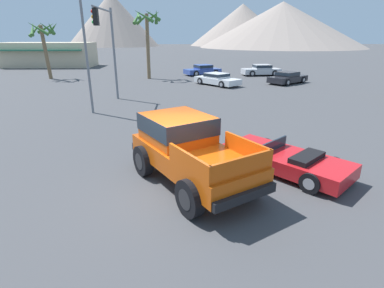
{
  "coord_description": "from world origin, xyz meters",
  "views": [
    {
      "loc": [
        0.22,
        -8.08,
        4.29
      ],
      "look_at": [
        0.47,
        1.15,
        0.94
      ],
      "focal_mm": 28.0,
      "sensor_mm": 36.0,
      "label": 1
    }
  ],
  "objects_px": {
    "parked_car_white": "(217,79)",
    "street_lamp_post": "(82,19)",
    "orange_pickup_truck": "(187,146)",
    "parked_car_dark": "(288,77)",
    "red_convertible_car": "(286,160)",
    "traffic_light_main": "(107,37)",
    "palm_tree_tall": "(44,35)",
    "palm_tree_leaning": "(147,26)",
    "parked_car_silver": "(261,70)",
    "parked_car_blue": "(203,70)"
  },
  "relations": [
    {
      "from": "orange_pickup_truck",
      "to": "palm_tree_tall",
      "type": "bearing_deg",
      "value": 89.56
    },
    {
      "from": "parked_car_silver",
      "to": "palm_tree_leaning",
      "type": "bearing_deg",
      "value": 93.73
    },
    {
      "from": "parked_car_silver",
      "to": "parked_car_white",
      "type": "relative_size",
      "value": 0.98
    },
    {
      "from": "traffic_light_main",
      "to": "street_lamp_post",
      "type": "relative_size",
      "value": 0.7
    },
    {
      "from": "palm_tree_leaning",
      "to": "parked_car_dark",
      "type": "bearing_deg",
      "value": -15.84
    },
    {
      "from": "red_convertible_car",
      "to": "palm_tree_leaning",
      "type": "height_order",
      "value": "palm_tree_leaning"
    },
    {
      "from": "parked_car_blue",
      "to": "traffic_light_main",
      "type": "distance_m",
      "value": 17.13
    },
    {
      "from": "parked_car_dark",
      "to": "parked_car_white",
      "type": "distance_m",
      "value": 6.85
    },
    {
      "from": "parked_car_dark",
      "to": "street_lamp_post",
      "type": "height_order",
      "value": "street_lamp_post"
    },
    {
      "from": "parked_car_blue",
      "to": "parked_car_silver",
      "type": "xyz_separation_m",
      "value": [
        6.64,
        -0.58,
        0.03
      ]
    },
    {
      "from": "palm_tree_leaning",
      "to": "orange_pickup_truck",
      "type": "bearing_deg",
      "value": -81.13
    },
    {
      "from": "red_convertible_car",
      "to": "palm_tree_tall",
      "type": "height_order",
      "value": "palm_tree_tall"
    },
    {
      "from": "palm_tree_leaning",
      "to": "parked_car_silver",
      "type": "bearing_deg",
      "value": 10.44
    },
    {
      "from": "parked_car_blue",
      "to": "street_lamp_post",
      "type": "height_order",
      "value": "street_lamp_post"
    },
    {
      "from": "red_convertible_car",
      "to": "traffic_light_main",
      "type": "relative_size",
      "value": 0.7
    },
    {
      "from": "red_convertible_car",
      "to": "parked_car_dark",
      "type": "bearing_deg",
      "value": 29.3
    },
    {
      "from": "parked_car_silver",
      "to": "palm_tree_leaning",
      "type": "xyz_separation_m",
      "value": [
        -12.47,
        -2.3,
        4.54
      ]
    },
    {
      "from": "orange_pickup_truck",
      "to": "street_lamp_post",
      "type": "bearing_deg",
      "value": 90.55
    },
    {
      "from": "palm_tree_tall",
      "to": "palm_tree_leaning",
      "type": "xyz_separation_m",
      "value": [
        10.43,
        -0.09,
        0.85
      ]
    },
    {
      "from": "red_convertible_car",
      "to": "parked_car_blue",
      "type": "bearing_deg",
      "value": 50.32
    },
    {
      "from": "red_convertible_car",
      "to": "traffic_light_main",
      "type": "bearing_deg",
      "value": 84.49
    },
    {
      "from": "orange_pickup_truck",
      "to": "parked_car_white",
      "type": "distance_m",
      "value": 19.39
    },
    {
      "from": "parked_car_white",
      "to": "parked_car_blue",
      "type": "bearing_deg",
      "value": -124.17
    },
    {
      "from": "parked_car_blue",
      "to": "parked_car_white",
      "type": "relative_size",
      "value": 1.0
    },
    {
      "from": "traffic_light_main",
      "to": "palm_tree_tall",
      "type": "relative_size",
      "value": 1.05
    },
    {
      "from": "parked_car_silver",
      "to": "palm_tree_tall",
      "type": "distance_m",
      "value": 23.3
    },
    {
      "from": "parked_car_white",
      "to": "palm_tree_leaning",
      "type": "distance_m",
      "value": 9.36
    },
    {
      "from": "parked_car_white",
      "to": "palm_tree_leaning",
      "type": "relative_size",
      "value": 0.66
    },
    {
      "from": "palm_tree_tall",
      "to": "parked_car_white",
      "type": "bearing_deg",
      "value": -15.48
    },
    {
      "from": "parked_car_blue",
      "to": "parked_car_dark",
      "type": "xyz_separation_m",
      "value": [
        7.66,
        -6.7,
        -0.03
      ]
    },
    {
      "from": "traffic_light_main",
      "to": "palm_tree_tall",
      "type": "distance_m",
      "value": 15.52
    },
    {
      "from": "red_convertible_car",
      "to": "parked_car_silver",
      "type": "bearing_deg",
      "value": 35.67
    },
    {
      "from": "parked_car_blue",
      "to": "parked_car_dark",
      "type": "height_order",
      "value": "parked_car_blue"
    },
    {
      "from": "red_convertible_car",
      "to": "parked_car_blue",
      "type": "relative_size",
      "value": 0.94
    },
    {
      "from": "parked_car_silver",
      "to": "palm_tree_tall",
      "type": "height_order",
      "value": "palm_tree_tall"
    },
    {
      "from": "street_lamp_post",
      "to": "palm_tree_leaning",
      "type": "relative_size",
      "value": 1.27
    },
    {
      "from": "palm_tree_tall",
      "to": "parked_car_dark",
      "type": "bearing_deg",
      "value": -9.29
    },
    {
      "from": "street_lamp_post",
      "to": "red_convertible_car",
      "type": "bearing_deg",
      "value": -43.55
    },
    {
      "from": "red_convertible_car",
      "to": "street_lamp_post",
      "type": "relative_size",
      "value": 0.49
    },
    {
      "from": "orange_pickup_truck",
      "to": "red_convertible_car",
      "type": "bearing_deg",
      "value": -21.67
    },
    {
      "from": "parked_car_white",
      "to": "street_lamp_post",
      "type": "height_order",
      "value": "street_lamp_post"
    },
    {
      "from": "parked_car_silver",
      "to": "parked_car_dark",
      "type": "bearing_deg",
      "value": -177.29
    },
    {
      "from": "orange_pickup_truck",
      "to": "parked_car_dark",
      "type": "height_order",
      "value": "orange_pickup_truck"
    },
    {
      "from": "traffic_light_main",
      "to": "red_convertible_car",
      "type": "bearing_deg",
      "value": 36.75
    },
    {
      "from": "parked_car_silver",
      "to": "parked_car_white",
      "type": "xyz_separation_m",
      "value": [
        -5.78,
        -6.95,
        -0.06
      ]
    },
    {
      "from": "orange_pickup_truck",
      "to": "palm_tree_leaning",
      "type": "distance_m",
      "value": 24.43
    },
    {
      "from": "traffic_light_main",
      "to": "parked_car_silver",
      "type": "bearing_deg",
      "value": 137.09
    },
    {
      "from": "orange_pickup_truck",
      "to": "parked_car_blue",
      "type": "xyz_separation_m",
      "value": [
        2.11,
        26.68,
        -0.54
      ]
    },
    {
      "from": "palm_tree_leaning",
      "to": "street_lamp_post",
      "type": "bearing_deg",
      "value": -96.59
    },
    {
      "from": "parked_car_white",
      "to": "palm_tree_leaning",
      "type": "xyz_separation_m",
      "value": [
        -6.69,
        4.66,
        4.6
      ]
    }
  ]
}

